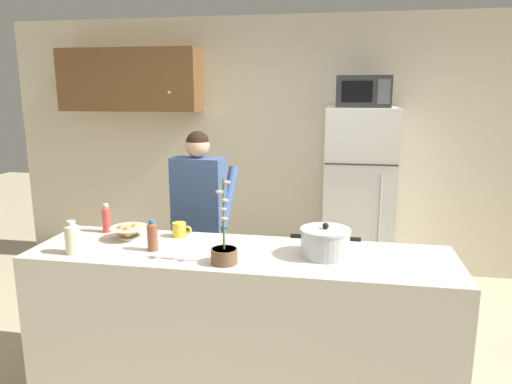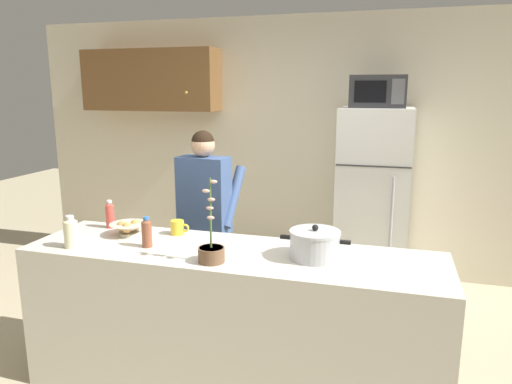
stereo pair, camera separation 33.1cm
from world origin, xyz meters
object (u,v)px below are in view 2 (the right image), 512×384
object	(u,v)px
cooking_pot	(315,244)
person_near_pot	(205,207)
bread_bowl	(129,228)
bottle_mid_counter	(71,232)
refrigerator	(372,201)
potted_orchid	(211,250)
microwave	(378,92)
coffee_mug	(178,227)
bottle_near_edge	(147,232)
bottle_far_corner	(110,214)

from	to	relation	value
cooking_pot	person_near_pot	bearing A→B (deg)	141.83
bread_bowl	bottle_mid_counter	world-z (taller)	bottle_mid_counter
refrigerator	cooking_pot	bearing A→B (deg)	-97.64
bottle_mid_counter	potted_orchid	bearing A→B (deg)	0.09
bread_bowl	microwave	bearing A→B (deg)	48.66
person_near_pot	potted_orchid	bearing A→B (deg)	-65.92
cooking_pot	coffee_mug	size ratio (longest dim) A/B	3.09
refrigerator	bottle_mid_counter	bearing A→B (deg)	-129.87
bottle_near_edge	bottle_mid_counter	bearing A→B (deg)	-162.99
bottle_near_edge	refrigerator	bearing A→B (deg)	56.45
microwave	bottle_near_edge	xyz separation A→B (m)	(-1.27, -1.90, -0.84)
coffee_mug	bottle_far_corner	world-z (taller)	bottle_far_corner
person_near_pot	potted_orchid	world-z (taller)	person_near_pot
bread_bowl	person_near_pot	bearing A→B (deg)	68.98
coffee_mug	bottle_mid_counter	bearing A→B (deg)	-140.12
cooking_pot	coffee_mug	bearing A→B (deg)	167.91
cooking_pot	bottle_near_edge	world-z (taller)	cooking_pot
bottle_far_corner	potted_orchid	world-z (taller)	potted_orchid
bottle_near_edge	microwave	bearing A→B (deg)	56.15
coffee_mug	bread_bowl	world-z (taller)	bread_bowl
refrigerator	potted_orchid	size ratio (longest dim) A/B	3.56
microwave	bottle_far_corner	world-z (taller)	microwave
microwave	bottle_near_edge	bearing A→B (deg)	-123.85
cooking_pot	bread_bowl	world-z (taller)	cooking_pot
refrigerator	microwave	world-z (taller)	microwave
bread_bowl	potted_orchid	size ratio (longest dim) A/B	0.52
person_near_pot	coffee_mug	world-z (taller)	person_near_pot
coffee_mug	bottle_far_corner	size ratio (longest dim) A/B	0.66
bottle_near_edge	bottle_far_corner	distance (m)	0.55
bottle_mid_counter	potted_orchid	xyz separation A→B (m)	(0.92, 0.00, -0.03)
person_near_pot	bottle_mid_counter	xyz separation A→B (m)	(-0.47, -1.01, 0.05)
potted_orchid	person_near_pot	bearing A→B (deg)	114.08
cooking_pot	bottle_mid_counter	bearing A→B (deg)	-171.39
coffee_mug	bottle_mid_counter	distance (m)	0.67
refrigerator	bread_bowl	distance (m)	2.30
refrigerator	person_near_pot	xyz separation A→B (m)	(-1.24, -1.05, 0.11)
microwave	bread_bowl	distance (m)	2.45
bread_bowl	bottle_mid_counter	distance (m)	0.38
bottle_near_edge	bottle_far_corner	world-z (taller)	bottle_far_corner
cooking_pot	bottle_near_edge	bearing A→B (deg)	-175.17
microwave	bottle_mid_counter	size ratio (longest dim) A/B	2.39
person_near_pot	bread_bowl	size ratio (longest dim) A/B	6.22
bread_bowl	potted_orchid	world-z (taller)	potted_orchid
cooking_pot	bottle_mid_counter	xyz separation A→B (m)	(-1.47, -0.22, 0.01)
bottle_near_edge	person_near_pot	bearing A→B (deg)	88.15
bottle_near_edge	bottle_far_corner	bearing A→B (deg)	146.23
bottle_mid_counter	bottle_far_corner	world-z (taller)	bottle_mid_counter
bottle_near_edge	potted_orchid	world-z (taller)	potted_orchid
refrigerator	potted_orchid	xyz separation A→B (m)	(-0.79, -2.05, 0.13)
person_near_pot	bread_bowl	xyz separation A→B (m)	(-0.26, -0.69, 0.00)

